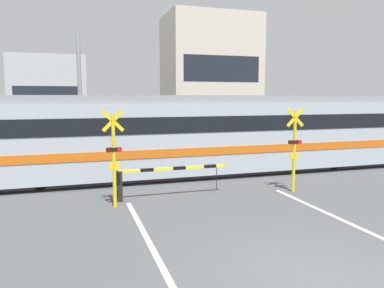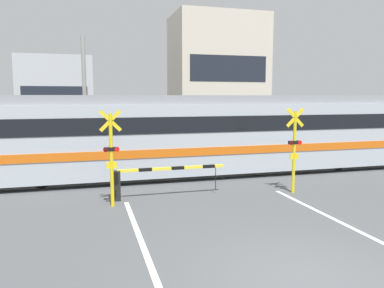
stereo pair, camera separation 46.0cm
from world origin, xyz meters
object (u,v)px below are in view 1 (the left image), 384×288
Objects in this scene: crossing_barrier_far at (199,148)px; crossing_barrier_near at (150,177)px; commuter_train at (200,133)px; crossing_signal_left at (114,154)px; crossing_signal_right at (294,146)px; pedestrian at (157,138)px.

crossing_barrier_near is at bearing -121.52° from crossing_barrier_far.
crossing_barrier_far is at bearing 71.71° from commuter_train.
crossing_signal_left is at bearing -152.95° from crossing_barrier_near.
commuter_train is at bearing 43.33° from crossing_signal_left.
crossing_barrier_near and crossing_barrier_far have the same top height.
commuter_train is 6.94× the size of crossing_signal_right.
crossing_signal_right reaches higher than pedestrian.
crossing_signal_right reaches higher than crossing_barrier_near.
pedestrian is (3.65, 10.70, -0.74)m from crossing_signal_left.
commuter_train is 4.43m from crossing_barrier_near.
crossing_barrier_near is 5.21m from crossing_signal_right.
commuter_train is 4.45m from crossing_signal_right.
crossing_signal_left is 6.31m from crossing_signal_right.
pedestrian is (2.44, 10.08, 0.17)m from crossing_barrier_near.
pedestrian is at bearing 93.45° from commuter_train.
crossing_barrier_far is 8.66m from crossing_signal_left.
crossing_signal_left is at bearing 180.00° from crossing_signal_right.
crossing_barrier_far is at bearing -69.02° from pedestrian.
crossing_signal_left is (-4.07, -3.84, -0.19)m from commuter_train.
crossing_barrier_far is 7.11m from crossing_signal_right.
pedestrian is at bearing 103.95° from crossing_signal_right.
commuter_train is at bearing 48.45° from crossing_barrier_near.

